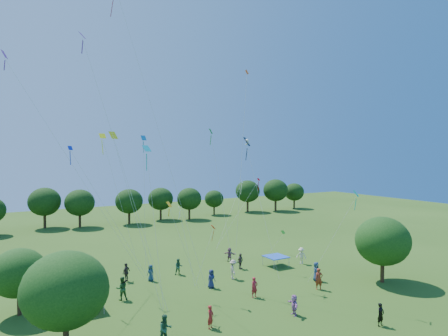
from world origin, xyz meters
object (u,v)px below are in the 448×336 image
(near_tree_east, at_px, (383,241))
(tent_red_stripe, at_px, (88,299))
(near_tree_west, at_px, (65,290))
(tent_blue, at_px, (276,257))
(red_high_kite, at_px, (131,41))
(near_tree_north, at_px, (19,273))
(man_in_black, at_px, (381,315))
(pirate_kite, at_px, (248,145))

(near_tree_east, bearing_deg, tent_red_stripe, 165.62)
(near_tree_west, distance_m, tent_blue, 24.41)
(red_high_kite, bearing_deg, near_tree_north, -178.56)
(man_in_black, bearing_deg, near_tree_north, 142.47)
(red_high_kite, bearing_deg, tent_blue, 1.95)
(tent_blue, height_order, red_high_kite, red_high_kite)
(near_tree_west, bearing_deg, tent_red_stripe, 67.54)
(near_tree_east, xyz_separation_m, tent_blue, (-5.44, 9.33, -2.88))
(tent_red_stripe, relative_size, tent_blue, 1.00)
(near_tree_north, relative_size, red_high_kite, 0.19)
(near_tree_north, bearing_deg, near_tree_west, -75.05)
(man_in_black, height_order, pirate_kite, pirate_kite)
(near_tree_west, bearing_deg, near_tree_north, 104.95)
(tent_blue, distance_m, pirate_kite, 13.07)
(near_tree_north, distance_m, man_in_black, 26.62)
(tent_red_stripe, bearing_deg, pirate_kite, 3.18)
(near_tree_north, xyz_separation_m, near_tree_east, (30.18, -8.57, 0.70))
(tent_red_stripe, bearing_deg, near_tree_east, -14.38)
(near_tree_west, height_order, near_tree_north, near_tree_west)
(man_in_black, height_order, red_high_kite, red_high_kite)
(man_in_black, bearing_deg, pirate_kite, 95.36)
(near_tree_west, bearing_deg, tent_blue, 21.00)
(tent_red_stripe, height_order, man_in_black, man_in_black)
(near_tree_west, height_order, tent_blue, near_tree_west)
(tent_red_stripe, relative_size, man_in_black, 1.35)
(near_tree_north, xyz_separation_m, red_high_kite, (8.82, 0.22, 18.51))
(near_tree_north, xyz_separation_m, man_in_black, (21.90, -14.94, -2.40))
(near_tree_north, distance_m, red_high_kite, 20.50)
(near_tree_west, height_order, red_high_kite, red_high_kite)
(pirate_kite, bearing_deg, near_tree_east, -35.57)
(man_in_black, relative_size, pirate_kite, 0.13)
(near_tree_west, height_order, near_tree_east, near_tree_west)
(tent_blue, bearing_deg, red_high_kite, -178.05)
(tent_red_stripe, distance_m, red_high_kite, 21.23)
(near_tree_west, distance_m, near_tree_north, 8.23)
(red_high_kite, bearing_deg, tent_red_stripe, -152.48)
(tent_red_stripe, height_order, red_high_kite, red_high_kite)
(tent_red_stripe, height_order, pirate_kite, pirate_kite)
(near_tree_north, bearing_deg, near_tree_east, -15.84)
(man_in_black, bearing_deg, near_tree_east, 34.36)
(near_tree_west, relative_size, near_tree_east, 1.01)
(tent_blue, bearing_deg, near_tree_west, -159.00)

